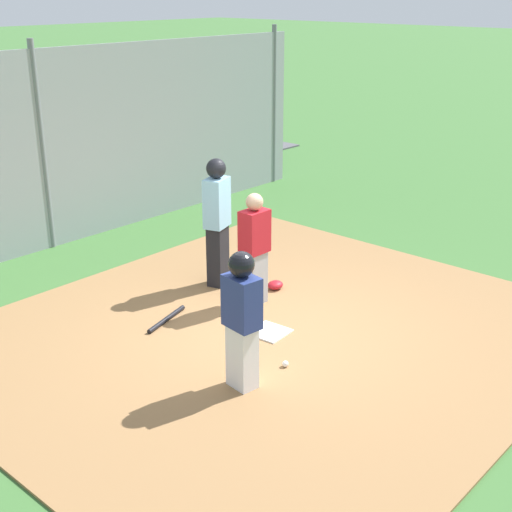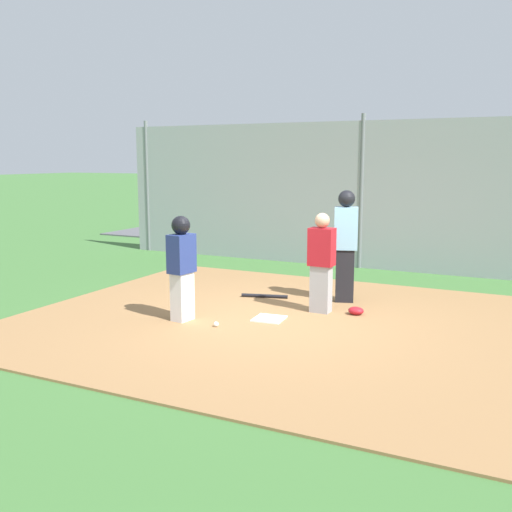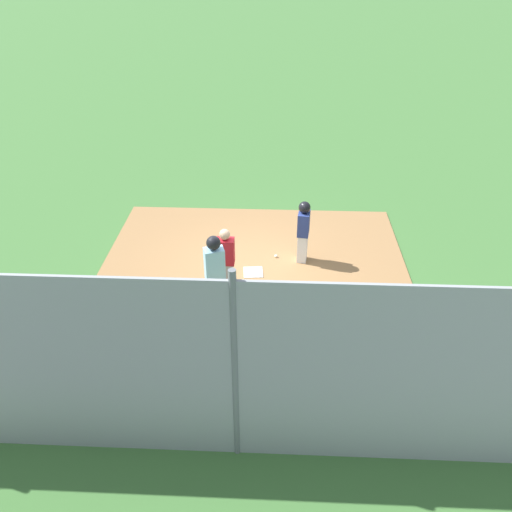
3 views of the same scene
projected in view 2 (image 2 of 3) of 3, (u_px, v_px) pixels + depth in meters
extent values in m
plane|color=#3D6B33|center=(269.00, 321.00, 8.64)|extent=(140.00, 140.00, 0.00)
cube|color=olive|center=(269.00, 320.00, 8.64)|extent=(7.20, 6.40, 0.03)
cube|color=white|center=(269.00, 319.00, 8.64)|extent=(0.48, 0.48, 0.02)
cube|color=#9E9EA3|center=(321.00, 289.00, 9.00)|extent=(0.30, 0.22, 0.74)
cube|color=#B21923|center=(322.00, 247.00, 8.89)|extent=(0.38, 0.26, 0.58)
sphere|color=tan|center=(322.00, 221.00, 8.82)|extent=(0.23, 0.23, 0.23)
cube|color=black|center=(345.00, 275.00, 9.65)|extent=(0.35, 0.30, 0.88)
cube|color=#8CC1E0|center=(346.00, 228.00, 9.52)|extent=(0.44, 0.37, 0.70)
sphere|color=black|center=(347.00, 199.00, 9.44)|extent=(0.28, 0.28, 0.28)
cube|color=silver|center=(182.00, 296.00, 8.54)|extent=(0.26, 0.33, 0.72)
cube|color=navy|center=(181.00, 254.00, 8.44)|extent=(0.31, 0.41, 0.57)
sphere|color=tan|center=(181.00, 227.00, 8.37)|extent=(0.22, 0.22, 0.22)
sphere|color=black|center=(181.00, 225.00, 8.37)|extent=(0.27, 0.27, 0.27)
cylinder|color=black|center=(265.00, 296.00, 9.98)|extent=(0.79, 0.27, 0.06)
ellipsoid|color=#B21923|center=(356.00, 311.00, 8.89)|extent=(0.24, 0.20, 0.12)
sphere|color=white|center=(216.00, 324.00, 8.25)|extent=(0.07, 0.07, 0.07)
cube|color=#93999E|center=(361.00, 196.00, 12.63)|extent=(12.00, 0.05, 3.20)
cylinder|color=slate|center=(361.00, 192.00, 12.62)|extent=(0.10, 0.10, 3.35)
cylinder|color=slate|center=(148.00, 187.00, 15.08)|extent=(0.10, 0.10, 3.35)
cube|color=#515156|center=(402.00, 241.00, 16.85)|extent=(18.00, 5.20, 0.04)
cube|color=black|center=(512.00, 233.00, 15.48)|extent=(4.41, 2.33, 0.64)
cube|color=black|center=(507.00, 210.00, 15.47)|extent=(2.52, 1.90, 0.56)
cylinder|color=black|center=(468.00, 230.00, 16.95)|extent=(0.62, 0.27, 0.60)
cylinder|color=black|center=(450.00, 236.00, 15.58)|extent=(0.62, 0.27, 0.60)
cube|color=#235B38|center=(398.00, 227.00, 16.83)|extent=(4.23, 1.77, 0.64)
cube|color=#1E4E2F|center=(404.00, 206.00, 16.66)|extent=(2.33, 1.60, 0.56)
cylinder|color=black|center=(343.00, 231.00, 16.70)|extent=(0.60, 0.19, 0.60)
cylinder|color=black|center=(360.00, 225.00, 18.20)|extent=(0.60, 0.19, 0.60)
cylinder|color=black|center=(441.00, 236.00, 15.49)|extent=(0.60, 0.19, 0.60)
cylinder|color=black|center=(451.00, 230.00, 16.98)|extent=(0.60, 0.19, 0.60)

